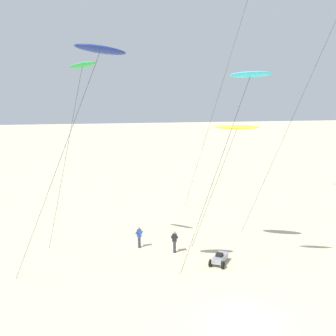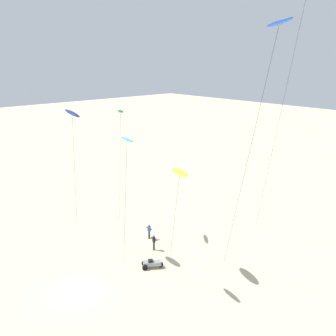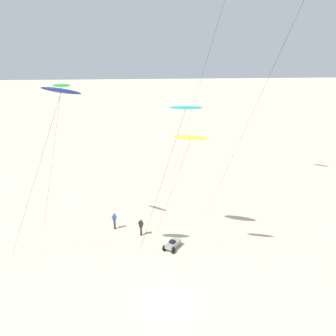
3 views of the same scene
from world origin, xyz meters
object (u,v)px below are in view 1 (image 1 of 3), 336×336
kite_navy (99,51)px  beach_buggy (220,258)px  kite_flyer_nearest (174,241)px  kite_flyer_middle (139,237)px  kite_cyan (250,77)px  kite_green (82,67)px  kite_yellow (237,128)px

kite_navy → beach_buggy: bearing=20.8°
kite_navy → kite_flyer_nearest: (5.23, 5.64, -13.24)m
kite_flyer_middle → beach_buggy: kite_flyer_middle is taller
kite_flyer_middle → kite_navy: bearing=-111.1°
kite_cyan → kite_flyer_nearest: (-3.35, 5.60, -11.91)m
kite_green → kite_flyer_middle: bearing=9.1°
kite_navy → kite_yellow: 11.87m
kite_yellow → kite_navy: bearing=-152.3°
kite_cyan → kite_flyer_middle: kite_cyan is taller
kite_cyan → kite_yellow: 6.16m
kite_navy → kite_flyer_middle: kite_navy is taller
kite_flyer_middle → beach_buggy: 6.65m
kite_green → kite_flyer_nearest: size_ratio=8.43×
kite_flyer_nearest → kite_cyan: bearing=-59.1°
kite_yellow → kite_green: bearing=172.5°
kite_cyan → kite_flyer_middle: bearing=129.7°
kite_flyer_nearest → kite_flyer_middle: size_ratio=1.00×
kite_green → beach_buggy: 16.34m
kite_navy → kite_flyer_middle: (2.73, 7.09, -13.24)m
kite_yellow → kite_cyan: bearing=-101.9°
kite_green → kite_flyer_middle: kite_green is taller
beach_buggy → kite_flyer_middle: bearing=142.2°
kite_yellow → beach_buggy: 9.33m
kite_cyan → kite_flyer_middle: (-5.85, 7.05, -11.91)m
kite_cyan → kite_flyer_middle: size_ratio=7.92×
kite_navy → beach_buggy: 16.14m
kite_cyan → beach_buggy: 12.75m
beach_buggy → kite_flyer_nearest: bearing=136.4°
kite_flyer_middle → kite_green: bearing=-170.9°
kite_flyer_nearest → beach_buggy: size_ratio=0.83×
kite_navy → kite_yellow: (9.63, 5.05, -4.75)m
kite_green → kite_flyer_middle: (3.86, 0.62, -12.67)m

